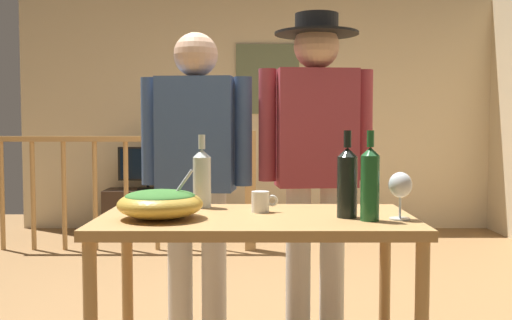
# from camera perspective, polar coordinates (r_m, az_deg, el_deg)

# --- Properties ---
(back_wall) EXTENTS (5.25, 0.10, 2.55)m
(back_wall) POSITION_cam_1_polar(r_m,az_deg,el_deg) (6.68, 0.15, 4.37)
(back_wall) COLOR beige
(back_wall) RESTS_ON ground_plane
(framed_picture) EXTENTS (0.69, 0.03, 0.76)m
(framed_picture) POSITION_cam_1_polar(r_m,az_deg,el_deg) (6.64, 1.11, 7.73)
(framed_picture) COLOR #616D4C
(stair_railing) EXTENTS (2.40, 0.10, 1.11)m
(stair_railing) POSITION_cam_1_polar(r_m,az_deg,el_deg) (5.59, -8.86, -2.04)
(stair_railing) COLOR #B2844C
(stair_railing) RESTS_ON ground_plane
(tv_console) EXTENTS (0.90, 0.40, 0.47)m
(tv_console) POSITION_cam_1_polar(r_m,az_deg,el_deg) (6.50, -10.28, -4.84)
(tv_console) COLOR #38281E
(tv_console) RESTS_ON ground_plane
(flat_screen_tv) EXTENTS (0.60, 0.12, 0.45)m
(flat_screen_tv) POSITION_cam_1_polar(r_m,az_deg,el_deg) (6.42, -10.38, -0.43)
(flat_screen_tv) COLOR black
(flat_screen_tv) RESTS_ON tv_console
(serving_table) EXTENTS (1.24, 0.68, 0.81)m
(serving_table) POSITION_cam_1_polar(r_m,az_deg,el_deg) (2.39, 0.00, -7.59)
(serving_table) COLOR #B2844C
(serving_table) RESTS_ON ground_plane
(salad_bowl) EXTENTS (0.33, 0.33, 0.19)m
(salad_bowl) POSITION_cam_1_polar(r_m,az_deg,el_deg) (2.32, -9.14, -4.02)
(salad_bowl) COLOR gold
(salad_bowl) RESTS_ON serving_table
(wine_glass) EXTENTS (0.09, 0.09, 0.18)m
(wine_glass) POSITION_cam_1_polar(r_m,az_deg,el_deg) (2.33, 13.61, -2.49)
(wine_glass) COLOR silver
(wine_glass) RESTS_ON serving_table
(wine_bottle_green) EXTENTS (0.07, 0.07, 0.34)m
(wine_bottle_green) POSITION_cam_1_polar(r_m,az_deg,el_deg) (2.28, 10.83, -2.14)
(wine_bottle_green) COLOR #1E5628
(wine_bottle_green) RESTS_ON serving_table
(wine_bottle_dark) EXTENTS (0.08, 0.08, 0.34)m
(wine_bottle_dark) POSITION_cam_1_polar(r_m,az_deg,el_deg) (2.34, 8.69, -2.01)
(wine_bottle_dark) COLOR black
(wine_bottle_dark) RESTS_ON serving_table
(wine_bottle_clear) EXTENTS (0.08, 0.08, 0.32)m
(wine_bottle_clear) POSITION_cam_1_polar(r_m,az_deg,el_deg) (2.60, -5.19, -1.64)
(wine_bottle_clear) COLOR silver
(wine_bottle_clear) RESTS_ON serving_table
(mug_white) EXTENTS (0.11, 0.07, 0.09)m
(mug_white) POSITION_cam_1_polar(r_m,az_deg,el_deg) (2.46, 0.49, -4.00)
(mug_white) COLOR white
(mug_white) RESTS_ON serving_table
(person_standing_left) EXTENTS (0.58, 0.26, 1.64)m
(person_standing_left) POSITION_cam_1_polar(r_m,az_deg,el_deg) (3.11, -5.72, -0.30)
(person_standing_left) COLOR beige
(person_standing_left) RESTS_ON ground_plane
(person_standing_right) EXTENTS (0.59, 0.43, 1.74)m
(person_standing_right) POSITION_cam_1_polar(r_m,az_deg,el_deg) (3.10, 5.73, 1.12)
(person_standing_right) COLOR beige
(person_standing_right) RESTS_ON ground_plane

